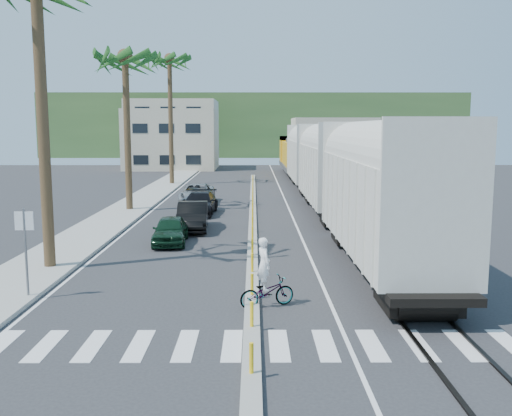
# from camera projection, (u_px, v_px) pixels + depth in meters

# --- Properties ---
(ground) EXTENTS (140.00, 140.00, 0.00)m
(ground) POSITION_uv_depth(u_px,v_px,m) (252.00, 320.00, 16.64)
(ground) COLOR #28282B
(ground) RESTS_ON ground
(sidewalk) EXTENTS (3.00, 90.00, 0.15)m
(sidewalk) POSITION_uv_depth(u_px,v_px,m) (136.00, 204.00, 41.34)
(sidewalk) COLOR gray
(sidewalk) RESTS_ON ground
(rails) EXTENTS (1.56, 100.00, 0.06)m
(rails) POSITION_uv_depth(u_px,v_px,m) (317.00, 199.00, 44.38)
(rails) COLOR black
(rails) RESTS_ON ground
(median) EXTENTS (0.45, 60.00, 0.85)m
(median) POSITION_uv_depth(u_px,v_px,m) (253.00, 214.00, 36.39)
(median) COLOR gray
(median) RESTS_ON ground
(crosswalk) EXTENTS (14.00, 2.20, 0.01)m
(crosswalk) POSITION_uv_depth(u_px,v_px,m) (252.00, 345.00, 14.66)
(crosswalk) COLOR silver
(crosswalk) RESTS_ON ground
(lane_markings) EXTENTS (9.42, 90.00, 0.01)m
(lane_markings) POSITION_uv_depth(u_px,v_px,m) (223.00, 205.00, 41.38)
(lane_markings) COLOR silver
(lane_markings) RESTS_ON ground
(freight_train) EXTENTS (3.00, 60.94, 5.85)m
(freight_train) POSITION_uv_depth(u_px,v_px,m) (320.00, 164.00, 42.38)
(freight_train) COLOR beige
(freight_train) RESTS_ON ground
(palm_trees) EXTENTS (3.50, 37.20, 13.75)m
(palm_trees) POSITION_uv_depth(u_px,v_px,m) (130.00, 47.00, 37.57)
(palm_trees) COLOR brown
(palm_trees) RESTS_ON ground
(street_sign) EXTENTS (0.60, 0.08, 3.00)m
(street_sign) POSITION_uv_depth(u_px,v_px,m) (25.00, 240.00, 18.31)
(street_sign) COLOR slate
(street_sign) RESTS_ON ground
(buildings) EXTENTS (38.00, 27.00, 10.00)m
(buildings) POSITION_uv_depth(u_px,v_px,m) (211.00, 136.00, 86.95)
(buildings) COLOR #B8AB92
(buildings) RESTS_ON ground
(hillside) EXTENTS (80.00, 20.00, 12.00)m
(hillside) POSITION_uv_depth(u_px,v_px,m) (253.00, 126.00, 114.82)
(hillside) COLOR #385628
(hillside) RESTS_ON ground
(car_lead) EXTENTS (2.00, 4.07, 1.33)m
(car_lead) POSITION_uv_depth(u_px,v_px,m) (170.00, 230.00, 27.46)
(car_lead) COLOR black
(car_lead) RESTS_ON ground
(car_second) EXTENTS (2.18, 4.81, 1.52)m
(car_second) POSITION_uv_depth(u_px,v_px,m) (193.00, 216.00, 31.16)
(car_second) COLOR black
(car_second) RESTS_ON ground
(car_third) EXTENTS (2.50, 5.15, 1.44)m
(car_third) POSITION_uv_depth(u_px,v_px,m) (200.00, 203.00, 36.81)
(car_third) COLOR black
(car_third) RESTS_ON ground
(car_rear) EXTENTS (2.41, 5.18, 1.44)m
(car_rear) POSITION_uv_depth(u_px,v_px,m) (197.00, 194.00, 42.28)
(car_rear) COLOR #9EA0A3
(car_rear) RESTS_ON ground
(cyclist) EXTENTS (1.92, 2.26, 2.20)m
(cyclist) POSITION_uv_depth(u_px,v_px,m) (266.00, 285.00, 17.75)
(cyclist) COLOR #9EA0A5
(cyclist) RESTS_ON ground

